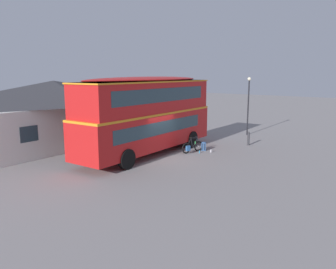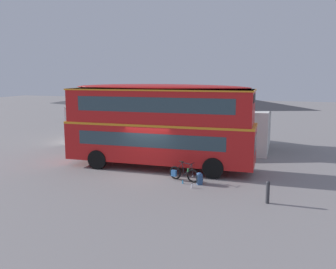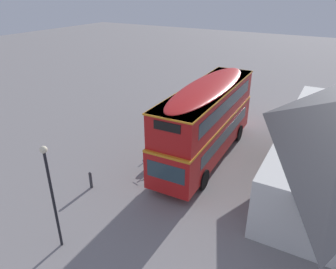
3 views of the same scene
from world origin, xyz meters
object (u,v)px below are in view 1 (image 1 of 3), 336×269
Objects in this scene: double_decker_bus at (148,112)px; street_lamp at (248,100)px; water_bottle_blue_sports at (199,152)px; touring_bicycle at (192,147)px; backpack_on_ground at (203,146)px; kerb_bollard at (248,138)px; water_bottle_clear_plastic at (211,151)px.

double_decker_bus reaches higher than street_lamp.
street_lamp is at bearing 2.60° from water_bottle_blue_sports.
touring_bicycle is 0.99m from backpack_on_ground.
backpack_on_ground is at bearing 153.76° from kerb_bollard.
water_bottle_blue_sports is 0.04× the size of street_lamp.
double_decker_bus is 11.10× the size of kerb_bollard.
double_decker_bus is 47.60× the size of water_bottle_clear_plastic.
street_lamp is (7.99, -0.12, 2.52)m from touring_bicycle.
double_decker_bus reaches higher than water_bottle_blue_sports.
water_bottle_blue_sports is 4.38m from kerb_bollard.
water_bottle_clear_plastic is at bearing -39.69° from water_bottle_blue_sports.
backpack_on_ground is 7.51m from street_lamp.
kerb_bollard is at bearing -154.25° from street_lamp.
double_decker_bus is 4.12m from water_bottle_blue_sports.
backpack_on_ground is 0.13× the size of street_lamp.
street_lamp reaches higher than water_bottle_clear_plastic.
street_lamp is (7.84, 0.36, 2.79)m from water_bottle_blue_sports.
backpack_on_ground is (0.94, -0.28, -0.07)m from touring_bicycle.
water_bottle_clear_plastic is (-0.20, -0.69, -0.20)m from backpack_on_ground.
double_decker_bus reaches higher than touring_bicycle.
water_bottle_blue_sports is at bearing -166.28° from backpack_on_ground.
touring_bicycle is 2.86× the size of backpack_on_ground.
water_bottle_clear_plastic is 0.23× the size of kerb_bollard.
backpack_on_ground is at bearing 73.79° from water_bottle_clear_plastic.
touring_bicycle is 0.36× the size of street_lamp.
backpack_on_ground is 0.74m from water_bottle_clear_plastic.
water_bottle_clear_plastic is (2.73, -2.92, -2.54)m from double_decker_bus.
backpack_on_ground is at bearing -178.68° from street_lamp.
street_lamp is at bearing 1.32° from backpack_on_ground.
touring_bicycle is (1.99, -1.95, -2.27)m from double_decker_bus.
double_decker_bus is 4.37m from backpack_on_ground.
street_lamp reaches higher than touring_bicycle.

